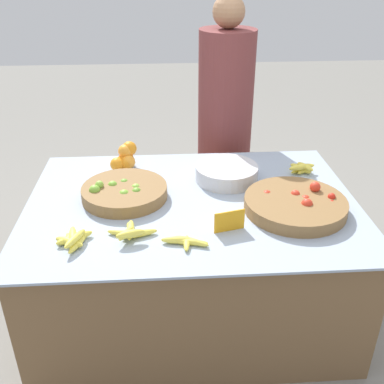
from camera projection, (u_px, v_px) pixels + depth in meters
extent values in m
plane|color=gray|center=(192.00, 304.00, 2.49)|extent=(12.00, 12.00, 0.00)
cube|color=brown|center=(192.00, 257.00, 2.34)|extent=(1.53, 1.10, 0.65)
cube|color=#99A8BC|center=(192.00, 202.00, 2.18)|extent=(1.60, 1.14, 0.01)
cylinder|color=olive|center=(125.00, 192.00, 2.20)|extent=(0.42, 0.42, 0.06)
sphere|color=#7AB238|center=(95.00, 190.00, 2.15)|extent=(0.05, 0.05, 0.05)
sphere|color=#6BA333|center=(124.00, 183.00, 2.25)|extent=(0.05, 0.05, 0.05)
sphere|color=#7AB238|center=(112.00, 192.00, 2.20)|extent=(0.04, 0.04, 0.04)
sphere|color=#6BA333|center=(136.00, 192.00, 2.16)|extent=(0.05, 0.05, 0.05)
sphere|color=#89BC42|center=(136.00, 188.00, 2.19)|extent=(0.04, 0.04, 0.04)
sphere|color=#6BA333|center=(126.00, 192.00, 2.21)|extent=(0.05, 0.05, 0.05)
sphere|color=#6BA333|center=(97.00, 189.00, 2.18)|extent=(0.04, 0.04, 0.04)
sphere|color=#89BC42|center=(116.00, 195.00, 2.16)|extent=(0.04, 0.04, 0.04)
sphere|color=#7AB238|center=(113.00, 186.00, 2.21)|extent=(0.05, 0.05, 0.05)
sphere|color=#7AB238|center=(124.00, 195.00, 2.14)|extent=(0.06, 0.06, 0.06)
sphere|color=#89BC42|center=(99.00, 185.00, 2.18)|extent=(0.04, 0.04, 0.04)
cylinder|color=olive|center=(295.00, 205.00, 2.09)|extent=(0.47, 0.47, 0.06)
sphere|color=red|center=(284.00, 201.00, 2.11)|extent=(0.04, 0.04, 0.04)
sphere|color=red|center=(307.00, 204.00, 2.04)|extent=(0.05, 0.05, 0.05)
sphere|color=red|center=(260.00, 198.00, 2.16)|extent=(0.04, 0.04, 0.04)
sphere|color=red|center=(295.00, 194.00, 2.13)|extent=(0.04, 0.04, 0.04)
sphere|color=red|center=(284.00, 207.00, 2.08)|extent=(0.04, 0.04, 0.04)
sphere|color=red|center=(305.00, 200.00, 2.10)|extent=(0.05, 0.05, 0.05)
sphere|color=red|center=(304.00, 209.00, 2.04)|extent=(0.04, 0.04, 0.04)
sphere|color=red|center=(267.00, 195.00, 2.15)|extent=(0.05, 0.05, 0.05)
sphere|color=red|center=(332.00, 197.00, 2.09)|extent=(0.04, 0.04, 0.04)
sphere|color=red|center=(331.00, 204.00, 2.07)|extent=(0.04, 0.04, 0.04)
sphere|color=red|center=(315.00, 187.00, 2.14)|extent=(0.05, 0.05, 0.05)
sphere|color=orange|center=(126.00, 163.00, 2.48)|extent=(0.07, 0.07, 0.07)
sphere|color=orange|center=(127.00, 159.00, 2.52)|extent=(0.08, 0.08, 0.08)
sphere|color=orange|center=(117.00, 164.00, 2.47)|extent=(0.08, 0.08, 0.08)
sphere|color=orange|center=(124.00, 161.00, 2.51)|extent=(0.08, 0.08, 0.08)
sphere|color=orange|center=(128.00, 162.00, 2.49)|extent=(0.08, 0.08, 0.08)
sphere|color=orange|center=(129.00, 149.00, 2.50)|extent=(0.08, 0.08, 0.08)
sphere|color=orange|center=(125.00, 151.00, 2.49)|extent=(0.08, 0.08, 0.08)
cylinder|color=silver|center=(227.00, 173.00, 2.37)|extent=(0.33, 0.33, 0.08)
cube|color=orange|center=(229.00, 221.00, 1.93)|extent=(0.14, 0.04, 0.10)
ellipsoid|color=#EFDB4C|center=(304.00, 170.00, 2.45)|extent=(0.11, 0.09, 0.03)
ellipsoid|color=#EFDB4C|center=(300.00, 169.00, 2.46)|extent=(0.13, 0.10, 0.03)
ellipsoid|color=#EFDB4C|center=(301.00, 168.00, 2.46)|extent=(0.11, 0.13, 0.04)
ellipsoid|color=#EFDB4C|center=(305.00, 167.00, 2.43)|extent=(0.08, 0.12, 0.03)
ellipsoid|color=#EFDB4C|center=(302.00, 167.00, 2.42)|extent=(0.16, 0.07, 0.03)
ellipsoid|color=#EFDB4C|center=(130.00, 230.00, 1.93)|extent=(0.03, 0.15, 0.03)
ellipsoid|color=#EFDB4C|center=(139.00, 234.00, 1.90)|extent=(0.16, 0.07, 0.03)
ellipsoid|color=#EFDB4C|center=(131.00, 230.00, 1.93)|extent=(0.06, 0.13, 0.03)
ellipsoid|color=#EFDB4C|center=(122.00, 233.00, 1.91)|extent=(0.13, 0.06, 0.03)
ellipsoid|color=#EFDB4C|center=(130.00, 234.00, 1.85)|extent=(0.13, 0.07, 0.03)
ellipsoid|color=#EFDB4C|center=(126.00, 233.00, 1.87)|extent=(0.08, 0.11, 0.03)
ellipsoid|color=#EFDB4C|center=(187.00, 243.00, 1.85)|extent=(0.03, 0.11, 0.03)
ellipsoid|color=#EFDB4C|center=(191.00, 241.00, 1.86)|extent=(0.15, 0.10, 0.03)
ellipsoid|color=#EFDB4C|center=(190.00, 242.00, 1.85)|extent=(0.15, 0.05, 0.03)
ellipsoid|color=#EFDB4C|center=(178.00, 240.00, 1.86)|extent=(0.15, 0.04, 0.03)
ellipsoid|color=#EFDB4C|center=(70.00, 241.00, 1.85)|extent=(0.07, 0.13, 0.03)
ellipsoid|color=#EFDB4C|center=(69.00, 242.00, 1.85)|extent=(0.14, 0.09, 0.04)
ellipsoid|color=#EFDB4C|center=(74.00, 238.00, 1.87)|extent=(0.16, 0.11, 0.04)
ellipsoid|color=#EFDB4C|center=(78.00, 243.00, 1.84)|extent=(0.08, 0.15, 0.03)
ellipsoid|color=#EFDB4C|center=(75.00, 239.00, 1.83)|extent=(0.09, 0.14, 0.03)
ellipsoid|color=#EFDB4C|center=(73.00, 235.00, 1.85)|extent=(0.05, 0.13, 0.03)
cylinder|color=brown|center=(224.00, 134.00, 2.97)|extent=(0.35, 0.35, 1.32)
sphere|color=#A87A56|center=(229.00, 11.00, 2.61)|extent=(0.19, 0.19, 0.19)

